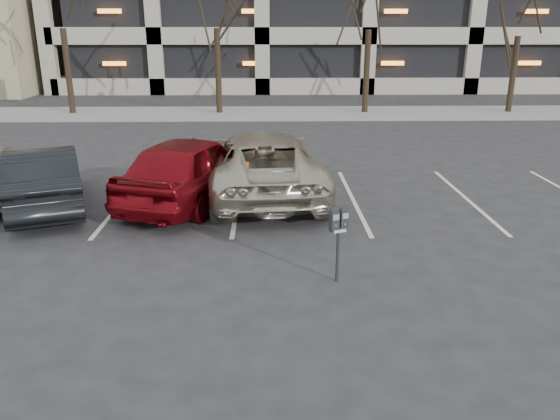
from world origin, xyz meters
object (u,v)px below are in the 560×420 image
suv_silver (263,163)px  car_dark (43,178)px  parking_meter (339,227)px  car_red (191,169)px

suv_silver → car_dark: size_ratio=1.37×
parking_meter → car_dark: car_dark is taller
parking_meter → car_red: bearing=101.6°
car_dark → suv_silver: bearing=169.2°
suv_silver → car_dark: bearing=5.5°
parking_meter → car_dark: bearing=125.1°
parking_meter → suv_silver: 5.15m
suv_silver → car_red: car_red is taller
suv_silver → car_dark: (-5.06, -0.96, -0.08)m
suv_silver → car_red: size_ratio=1.24×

